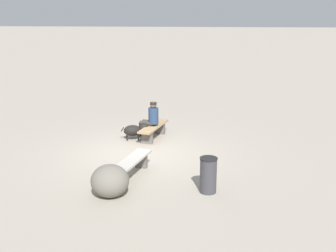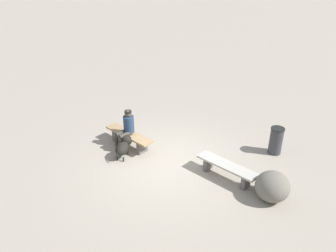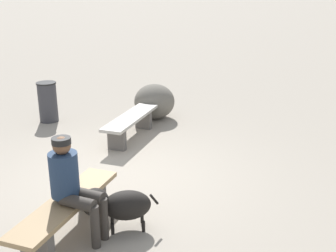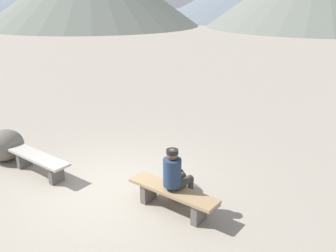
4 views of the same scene
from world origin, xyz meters
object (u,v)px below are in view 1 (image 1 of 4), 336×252
(bench_right, at_px, (154,129))
(seated_person, at_px, (151,117))
(bench_left, at_px, (132,164))
(trash_bin, at_px, (208,175))
(dog, at_px, (136,130))
(boulder, at_px, (110,181))

(bench_right, distance_m, seated_person, 0.42)
(bench_left, bearing_deg, trash_bin, -99.60)
(bench_right, bearing_deg, dog, 121.67)
(bench_left, height_order, boulder, boulder)
(bench_left, distance_m, bench_right, 3.40)
(bench_left, relative_size, trash_bin, 2.12)
(trash_bin, bearing_deg, dog, 31.32)
(bench_left, distance_m, seated_person, 3.44)
(trash_bin, xyz_separation_m, boulder, (-0.47, 2.30, -0.05))
(seated_person, distance_m, trash_bin, 4.72)
(bench_left, relative_size, bench_right, 0.97)
(dog, bearing_deg, boulder, -102.46)
(bench_left, bearing_deg, bench_right, 11.29)
(bench_left, distance_m, boulder, 1.36)
(bench_left, relative_size, seated_person, 1.45)
(trash_bin, distance_m, boulder, 2.35)
(trash_bin, height_order, boulder, trash_bin)
(bench_left, xyz_separation_m, boulder, (-1.33, 0.28, 0.06))
(bench_right, xyz_separation_m, trash_bin, (-4.25, -1.90, 0.11))
(bench_left, height_order, trash_bin, trash_bin)
(bench_right, height_order, seated_person, seated_person)
(bench_right, bearing_deg, seated_person, 93.61)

